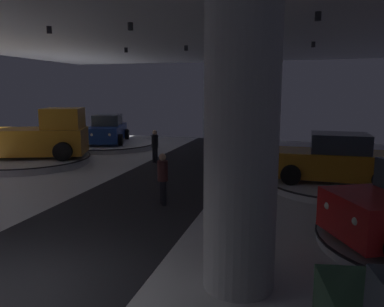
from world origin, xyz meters
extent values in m
cylinder|color=black|center=(-2.84, 5.94, 5.32)|extent=(0.16, 0.16, 0.22)
cylinder|color=black|center=(-3.05, 11.82, 5.32)|extent=(0.16, 0.16, 0.22)
cylinder|color=black|center=(-0.13, 6.04, 5.32)|extent=(0.16, 0.16, 0.22)
cylinder|color=black|center=(-0.14, 11.84, 5.32)|extent=(0.16, 0.16, 0.22)
cylinder|color=black|center=(5.14, 5.96, 5.32)|extent=(0.16, 0.16, 0.22)
cylinder|color=black|center=(5.27, 12.00, 5.32)|extent=(0.16, 0.16, 0.22)
cylinder|color=#ADADB2|center=(3.84, 1.74, 2.75)|extent=(1.26, 1.26, 5.50)
cylinder|color=black|center=(5.82, 4.54, 0.59)|extent=(0.71, 0.50, 0.68)
sphere|color=white|center=(5.92, 2.92, 0.97)|extent=(0.18, 0.18, 0.18)
sphere|color=white|center=(5.48, 3.81, 0.97)|extent=(0.18, 0.18, 0.18)
sphere|color=white|center=(5.41, 0.08, 1.01)|extent=(0.18, 0.18, 0.18)
cylinder|color=#B7B7BC|center=(-7.44, 10.09, 0.17)|extent=(5.57, 5.57, 0.34)
cylinder|color=black|center=(-7.44, 10.09, 0.31)|extent=(5.68, 5.68, 0.05)
cube|color=#B77519|center=(-7.44, 10.09, 1.09)|extent=(5.70, 3.92, 1.20)
cube|color=#B77519|center=(-5.86, 10.72, 2.14)|extent=(2.29, 2.40, 1.00)
cube|color=#28333D|center=(-6.33, 10.53, 2.14)|extent=(0.73, 1.65, 0.75)
cylinder|color=black|center=(-6.15, 11.87, 0.76)|extent=(0.88, 0.57, 0.84)
cylinder|color=black|center=(-5.28, 9.69, 0.76)|extent=(0.88, 0.57, 0.84)
cylinder|color=silver|center=(6.08, 9.23, 0.14)|extent=(4.53, 4.53, 0.28)
cylinder|color=black|center=(6.08, 9.23, 0.25)|extent=(4.62, 4.62, 0.05)
cube|color=#B77519|center=(6.08, 9.23, 0.89)|extent=(4.23, 1.88, 0.90)
cube|color=#2D3842|center=(6.23, 9.22, 1.63)|extent=(1.93, 1.59, 0.70)
cylinder|color=black|center=(4.63, 8.25, 0.62)|extent=(0.68, 0.23, 0.68)
cylinder|color=black|center=(4.67, 10.25, 0.62)|extent=(0.68, 0.23, 0.68)
cylinder|color=black|center=(7.49, 8.20, 0.62)|extent=(0.68, 0.23, 0.68)
cylinder|color=black|center=(7.52, 10.20, 0.62)|extent=(0.68, 0.23, 0.68)
sphere|color=white|center=(4.01, 8.77, 1.00)|extent=(0.18, 0.18, 0.18)
sphere|color=white|center=(4.03, 9.76, 1.00)|extent=(0.18, 0.18, 0.18)
cylinder|color=silver|center=(-6.41, 15.92, 0.15)|extent=(5.73, 5.73, 0.30)
cylinder|color=black|center=(-6.41, 15.92, 0.27)|extent=(5.85, 5.85, 0.05)
cube|color=navy|center=(-6.41, 15.92, 0.91)|extent=(3.01, 4.55, 0.90)
cube|color=#2D3842|center=(-6.46, 16.07, 1.66)|extent=(2.07, 2.29, 0.70)
cylinder|color=black|center=(-5.02, 14.88, 0.64)|extent=(0.42, 0.71, 0.68)
cylinder|color=black|center=(-6.92, 14.26, 0.64)|extent=(0.42, 0.71, 0.68)
cylinder|color=black|center=(-5.91, 17.59, 0.64)|extent=(0.42, 0.71, 0.68)
cylinder|color=black|center=(-7.80, 16.97, 0.64)|extent=(0.42, 0.71, 0.68)
sphere|color=white|center=(-5.30, 14.12, 1.02)|extent=(0.18, 0.18, 0.18)
sphere|color=white|center=(-6.24, 13.81, 1.02)|extent=(0.18, 0.18, 0.18)
cylinder|color=black|center=(0.96, 5.75, 0.40)|extent=(0.14, 0.14, 0.80)
cylinder|color=black|center=(0.86, 5.90, 0.40)|extent=(0.14, 0.14, 0.80)
cylinder|color=#472323|center=(0.91, 5.82, 1.06)|extent=(0.32, 0.32, 0.62)
sphere|color=tan|center=(0.91, 5.82, 1.48)|extent=(0.22, 0.22, 0.22)
cylinder|color=black|center=(-1.67, 11.95, 0.40)|extent=(0.14, 0.14, 0.80)
cylinder|color=black|center=(-1.84, 12.02, 0.40)|extent=(0.14, 0.14, 0.80)
cylinder|color=black|center=(-1.76, 11.99, 1.06)|extent=(0.32, 0.32, 0.62)
sphere|color=tan|center=(-1.76, 11.99, 1.48)|extent=(0.22, 0.22, 0.22)
camera|label=1|loc=(4.70, -4.42, 3.43)|focal=34.53mm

